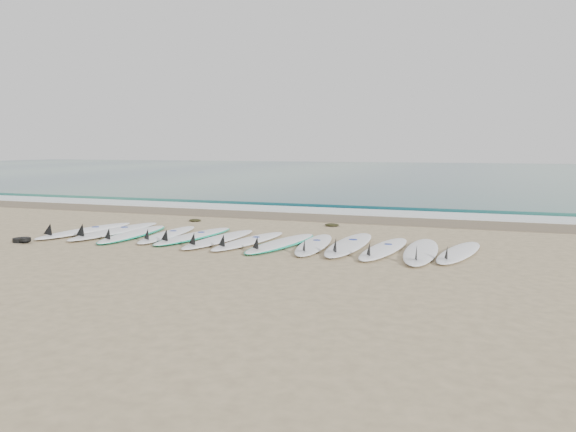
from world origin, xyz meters
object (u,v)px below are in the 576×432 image
(surfboard_0, at_px, (84,230))
(surfboard_6, at_px, (248,241))
(leash_coil, at_px, (22,240))
(surfboard_12, at_px, (458,252))

(surfboard_0, relative_size, surfboard_6, 1.08)
(surfboard_6, bearing_deg, leash_coil, -154.10)
(surfboard_0, xyz_separation_m, surfboard_6, (3.83, -0.01, -0.00))
(surfboard_6, relative_size, leash_coil, 5.48)
(surfboard_0, xyz_separation_m, leash_coil, (-0.31, -1.37, -0.01))
(surfboard_12, xyz_separation_m, leash_coil, (-7.98, -1.53, -0.00))
(surfboard_6, distance_m, leash_coil, 4.36)
(surfboard_0, bearing_deg, surfboard_6, 5.22)
(surfboard_6, height_order, leash_coil, surfboard_6)
(surfboard_6, distance_m, surfboard_12, 3.84)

